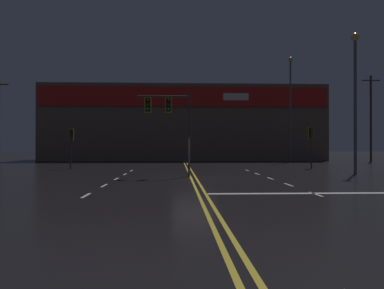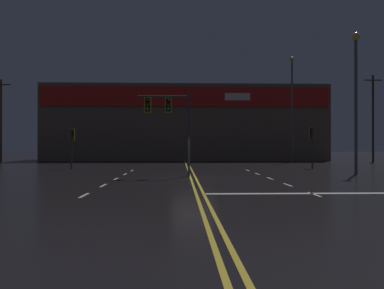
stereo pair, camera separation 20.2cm
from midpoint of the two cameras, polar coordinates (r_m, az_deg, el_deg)
ground_plane at (r=21.82m, az=0.50°, el=-5.23°), size 200.00×200.00×0.00m
road_markings at (r=20.66m, az=2.85°, el=-5.50°), size 13.34×60.00×0.01m
traffic_signal_median at (r=23.34m, az=-3.48°, el=4.84°), size 3.27×0.36×5.25m
traffic_signal_corner_northeast at (r=33.01m, az=17.97°, el=0.94°), size 0.42×0.36×3.50m
traffic_signal_corner_northwest at (r=32.30m, az=-17.67°, el=0.77°), size 0.42×0.36×3.35m
streetlight_near_left at (r=45.14m, az=15.12°, el=6.97°), size 0.56×0.56×12.25m
streetlight_near_right at (r=28.16m, az=23.89°, el=8.45°), size 0.56×0.56×9.65m
building_backdrop at (r=51.99m, az=-0.88°, el=3.11°), size 36.88×10.23×9.82m
utility_pole_row at (r=44.69m, az=0.89°, el=4.08°), size 46.58×0.26×10.48m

